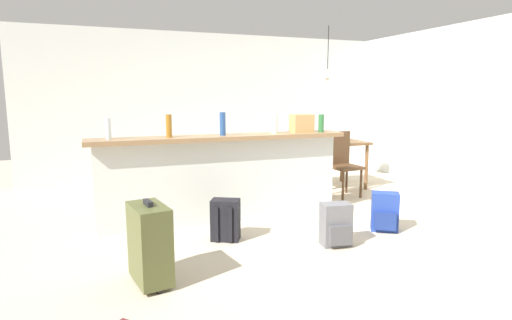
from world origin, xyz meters
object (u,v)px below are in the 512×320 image
(bottle_blue, at_px, (223,124))
(backpack_grey, at_px, (336,225))
(bottle_green, at_px, (321,123))
(backpack_blue, at_px, (385,212))
(bottle_amber, at_px, (169,126))
(grocery_bag, at_px, (302,123))
(pendant_lamp, at_px, (328,73))
(dining_chair_near_partition, at_px, (342,161))
(suitcase_upright_olive, at_px, (150,243))
(backpack_black, at_px, (226,220))
(bottle_white, at_px, (275,124))
(dining_table, at_px, (328,147))
(bottle_clear, at_px, (108,129))

(bottle_blue, xyz_separation_m, backpack_grey, (0.79, -1.15, -0.93))
(bottle_green, relative_size, backpack_blue, 0.52)
(bottle_amber, xyz_separation_m, bottle_blue, (0.60, -0.01, 0.01))
(grocery_bag, height_order, pendant_lamp, pendant_lamp)
(grocery_bag, height_order, dining_chair_near_partition, grocery_bag)
(bottle_green, height_order, suitcase_upright_olive, bottle_green)
(pendant_lamp, height_order, backpack_black, pendant_lamp)
(suitcase_upright_olive, bearing_deg, backpack_black, 41.59)
(backpack_grey, bearing_deg, dining_chair_near_partition, 55.88)
(bottle_amber, relative_size, backpack_black, 0.59)
(bottle_amber, bearing_deg, bottle_green, -2.12)
(backpack_blue, bearing_deg, bottle_green, 107.56)
(bottle_blue, xyz_separation_m, grocery_bag, (1.01, 0.02, -0.02))
(bottle_white, height_order, dining_table, bottle_white)
(grocery_bag, bearing_deg, pendant_lamp, 48.41)
(grocery_bag, bearing_deg, bottle_blue, -179.12)
(bottle_white, bearing_deg, backpack_black, -141.71)
(dining_chair_near_partition, xyz_separation_m, pendant_lamp, (0.08, 0.61, 1.27))
(grocery_bag, distance_m, backpack_black, 1.61)
(grocery_bag, xyz_separation_m, backpack_black, (-1.17, -0.62, -0.91))
(bottle_blue, bearing_deg, bottle_green, -2.50)
(grocery_bag, height_order, dining_table, grocery_bag)
(bottle_amber, distance_m, bottle_white, 1.26)
(bottle_blue, bearing_deg, suitcase_upright_olive, -126.57)
(grocery_bag, distance_m, pendant_lamp, 1.72)
(bottle_blue, xyz_separation_m, backpack_black, (-0.16, -0.61, -0.93))
(dining_chair_near_partition, distance_m, pendant_lamp, 1.42)
(grocery_bag, xyz_separation_m, dining_table, (1.04, 1.09, -0.47))
(suitcase_upright_olive, bearing_deg, bottle_clear, 98.87)
(bottle_blue, xyz_separation_m, suitcase_upright_olive, (-1.00, -1.35, -0.81))
(dining_chair_near_partition, distance_m, suitcase_upright_olive, 3.56)
(dining_chair_near_partition, relative_size, suitcase_upright_olive, 1.39)
(bottle_amber, distance_m, pendant_lamp, 2.98)
(suitcase_upright_olive, height_order, backpack_black, suitcase_upright_olive)
(bottle_white, height_order, suitcase_upright_olive, bottle_white)
(bottle_green, bearing_deg, suitcase_upright_olive, -149.92)
(backpack_blue, bearing_deg, pendant_lamp, 76.18)
(bottle_green, bearing_deg, dining_chair_near_partition, 41.08)
(bottle_clear, height_order, suitcase_upright_olive, bottle_clear)
(backpack_blue, bearing_deg, grocery_bag, 117.94)
(bottle_green, distance_m, suitcase_upright_olive, 2.71)
(dining_chair_near_partition, bearing_deg, bottle_clear, -170.15)
(dining_chair_near_partition, relative_size, backpack_blue, 2.21)
(bottle_clear, xyz_separation_m, backpack_blue, (2.75, -0.99, -0.91))
(bottle_blue, relative_size, dining_table, 0.24)
(grocery_bag, bearing_deg, backpack_black, -152.02)
(dining_table, relative_size, backpack_blue, 2.62)
(dining_chair_near_partition, height_order, backpack_black, dining_chair_near_partition)
(suitcase_upright_olive, distance_m, backpack_black, 1.13)
(bottle_amber, bearing_deg, dining_chair_near_partition, 12.51)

